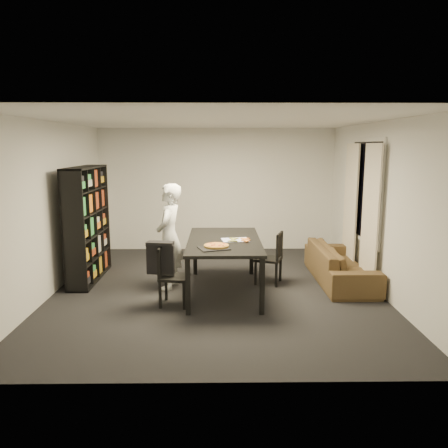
{
  "coord_description": "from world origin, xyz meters",
  "views": [
    {
      "loc": [
        0.03,
        -6.59,
        2.24
      ],
      "look_at": [
        0.12,
        0.0,
        1.05
      ],
      "focal_mm": 35.0,
      "sensor_mm": 36.0,
      "label": 1
    }
  ],
  "objects_px": {
    "chair_left": "(169,272)",
    "sofa": "(340,264)",
    "baking_tray": "(214,248)",
    "pepperoni_pizza": "(216,246)",
    "chair_right": "(273,255)",
    "dining_table": "(224,244)",
    "bookshelf": "(88,224)",
    "person": "(169,236)"
  },
  "relations": [
    {
      "from": "chair_right",
      "to": "dining_table",
      "type": "bearing_deg",
      "value": -44.73
    },
    {
      "from": "chair_right",
      "to": "pepperoni_pizza",
      "type": "bearing_deg",
      "value": -26.43
    },
    {
      "from": "dining_table",
      "to": "chair_left",
      "type": "bearing_deg",
      "value": -145.38
    },
    {
      "from": "person",
      "to": "bookshelf",
      "type": "bearing_deg",
      "value": -98.48
    },
    {
      "from": "chair_left",
      "to": "person",
      "type": "xyz_separation_m",
      "value": [
        -0.07,
        0.76,
        0.35
      ]
    },
    {
      "from": "dining_table",
      "to": "chair_right",
      "type": "height_order",
      "value": "chair_right"
    },
    {
      "from": "baking_tray",
      "to": "sofa",
      "type": "distance_m",
      "value": 2.42
    },
    {
      "from": "dining_table",
      "to": "person",
      "type": "relative_size",
      "value": 1.19
    },
    {
      "from": "bookshelf",
      "to": "baking_tray",
      "type": "xyz_separation_m",
      "value": [
        2.12,
        -1.28,
        -0.12
      ]
    },
    {
      "from": "chair_left",
      "to": "baking_tray",
      "type": "bearing_deg",
      "value": -85.5
    },
    {
      "from": "bookshelf",
      "to": "chair_right",
      "type": "xyz_separation_m",
      "value": [
        3.08,
        -0.3,
        -0.46
      ]
    },
    {
      "from": "chair_left",
      "to": "person",
      "type": "height_order",
      "value": "person"
    },
    {
      "from": "dining_table",
      "to": "baking_tray",
      "type": "bearing_deg",
      "value": -104.58
    },
    {
      "from": "bookshelf",
      "to": "sofa",
      "type": "relative_size",
      "value": 0.94
    },
    {
      "from": "chair_left",
      "to": "sofa",
      "type": "distance_m",
      "value": 2.93
    },
    {
      "from": "baking_tray",
      "to": "sofa",
      "type": "height_order",
      "value": "baking_tray"
    },
    {
      "from": "pepperoni_pizza",
      "to": "dining_table",
      "type": "bearing_deg",
      "value": 77.18
    },
    {
      "from": "chair_left",
      "to": "person",
      "type": "distance_m",
      "value": 0.84
    },
    {
      "from": "chair_left",
      "to": "chair_right",
      "type": "height_order",
      "value": "chair_right"
    },
    {
      "from": "dining_table",
      "to": "baking_tray",
      "type": "distance_m",
      "value": 0.6
    },
    {
      "from": "sofa",
      "to": "baking_tray",
      "type": "bearing_deg",
      "value": 117.35
    },
    {
      "from": "pepperoni_pizza",
      "to": "sofa",
      "type": "distance_m",
      "value": 2.36
    },
    {
      "from": "pepperoni_pizza",
      "to": "baking_tray",
      "type": "bearing_deg",
      "value": -115.96
    },
    {
      "from": "chair_right",
      "to": "pepperoni_pizza",
      "type": "relative_size",
      "value": 2.45
    },
    {
      "from": "dining_table",
      "to": "person",
      "type": "distance_m",
      "value": 0.89
    },
    {
      "from": "chair_left",
      "to": "pepperoni_pizza",
      "type": "height_order",
      "value": "pepperoni_pizza"
    },
    {
      "from": "chair_left",
      "to": "pepperoni_pizza",
      "type": "relative_size",
      "value": 2.42
    },
    {
      "from": "person",
      "to": "chair_left",
      "type": "bearing_deg",
      "value": 15.25
    },
    {
      "from": "baking_tray",
      "to": "pepperoni_pizza",
      "type": "height_order",
      "value": "pepperoni_pizza"
    },
    {
      "from": "person",
      "to": "sofa",
      "type": "relative_size",
      "value": 0.82
    },
    {
      "from": "person",
      "to": "sofa",
      "type": "height_order",
      "value": "person"
    },
    {
      "from": "chair_left",
      "to": "bookshelf",
      "type": "bearing_deg",
      "value": 57.63
    },
    {
      "from": "chair_left",
      "to": "baking_tray",
      "type": "height_order",
      "value": "chair_left"
    },
    {
      "from": "chair_right",
      "to": "sofa",
      "type": "distance_m",
      "value": 1.16
    },
    {
      "from": "chair_left",
      "to": "person",
      "type": "bearing_deg",
      "value": 12.66
    },
    {
      "from": "dining_table",
      "to": "bookshelf",
      "type": "bearing_deg",
      "value": 162.94
    },
    {
      "from": "chair_left",
      "to": "sofa",
      "type": "bearing_deg",
      "value": -61.43
    },
    {
      "from": "dining_table",
      "to": "pepperoni_pizza",
      "type": "distance_m",
      "value": 0.53
    },
    {
      "from": "bookshelf",
      "to": "chair_right",
      "type": "bearing_deg",
      "value": -5.64
    },
    {
      "from": "chair_right",
      "to": "pepperoni_pizza",
      "type": "xyz_separation_m",
      "value": [
        -0.92,
        -0.9,
        0.36
      ]
    },
    {
      "from": "dining_table",
      "to": "pepperoni_pizza",
      "type": "height_order",
      "value": "pepperoni_pizza"
    },
    {
      "from": "baking_tray",
      "to": "pepperoni_pizza",
      "type": "distance_m",
      "value": 0.08
    }
  ]
}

